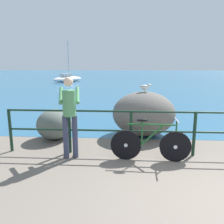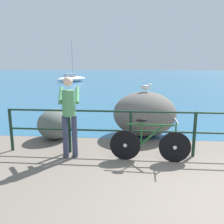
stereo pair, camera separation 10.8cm
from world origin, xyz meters
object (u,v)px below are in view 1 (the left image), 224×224
(bicycle, at_px, (151,143))
(breakwater_boulder_left, at_px, (54,124))
(sailboat, at_px, (68,79))
(breakwater_boulder_main, at_px, (144,114))
(seagull, at_px, (145,87))
(person_at_railing, at_px, (70,114))

(bicycle, bearing_deg, breakwater_boulder_left, 154.61)
(sailboat, bearing_deg, breakwater_boulder_main, -126.05)
(bicycle, distance_m, seagull, 2.08)
(sailboat, bearing_deg, seagull, -126.05)
(person_at_railing, distance_m, sailboat, 23.74)
(breakwater_boulder_main, height_order, breakwater_boulder_left, breakwater_boulder_main)
(breakwater_boulder_left, bearing_deg, breakwater_boulder_main, 11.78)
(breakwater_boulder_left, relative_size, seagull, 2.99)
(bicycle, xyz_separation_m, sailboat, (-7.75, 23.03, 0.03))
(breakwater_boulder_left, distance_m, sailboat, 22.34)
(person_at_railing, bearing_deg, breakwater_boulder_left, 18.97)
(bicycle, distance_m, breakwater_boulder_left, 2.83)
(seagull, bearing_deg, sailboat, 106.76)
(bicycle, bearing_deg, sailboat, 111.07)
(person_at_railing, relative_size, seagull, 5.26)
(bicycle, relative_size, breakwater_boulder_main, 0.94)
(sailboat, bearing_deg, person_at_railing, -131.42)
(bicycle, relative_size, person_at_railing, 0.96)
(breakwater_boulder_main, distance_m, breakwater_boulder_left, 2.54)
(seagull, xyz_separation_m, sailboat, (-7.74, 21.22, -0.99))
(bicycle, relative_size, breakwater_boulder_left, 1.68)
(breakwater_boulder_main, height_order, seagull, seagull)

